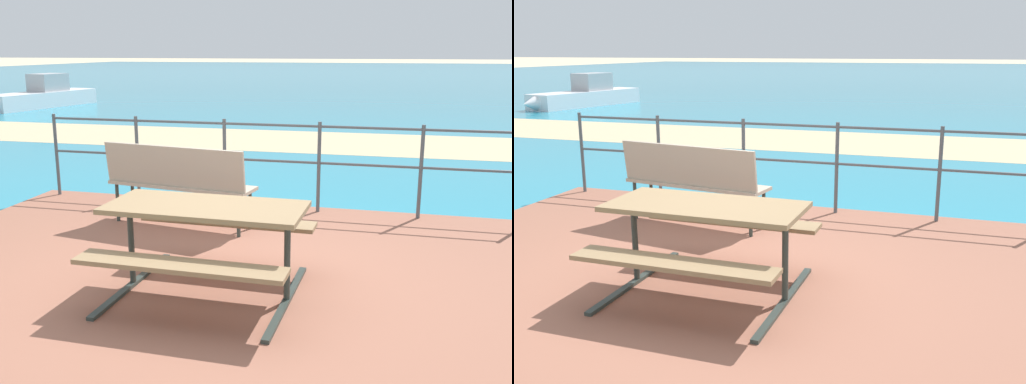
# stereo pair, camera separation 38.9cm
# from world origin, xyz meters

# --- Properties ---
(ground_plane) EXTENTS (240.00, 240.00, 0.00)m
(ground_plane) POSITION_xyz_m (0.00, 0.00, 0.00)
(ground_plane) COLOR beige
(patio_paving) EXTENTS (6.40, 5.20, 0.06)m
(patio_paving) POSITION_xyz_m (0.00, 0.00, 0.03)
(patio_paving) COLOR #935B47
(patio_paving) RESTS_ON ground
(sea_water) EXTENTS (90.00, 90.00, 0.01)m
(sea_water) POSITION_xyz_m (0.00, 40.00, 0.01)
(sea_water) COLOR teal
(sea_water) RESTS_ON ground
(beach_strip) EXTENTS (54.03, 3.60, 0.01)m
(beach_strip) POSITION_xyz_m (0.00, 8.23, 0.01)
(beach_strip) COLOR tan
(beach_strip) RESTS_ON ground
(picnic_table) EXTENTS (1.58, 1.42, 0.74)m
(picnic_table) POSITION_xyz_m (0.08, -0.27, 0.63)
(picnic_table) COLOR #8C704C
(picnic_table) RESTS_ON patio_paving
(park_bench) EXTENTS (1.73, 0.67, 0.93)m
(park_bench) POSITION_xyz_m (-0.82, 1.39, 0.62)
(park_bench) COLOR tan
(park_bench) RESTS_ON patio_paving
(railing_fence) EXTENTS (5.94, 0.04, 1.10)m
(railing_fence) POSITION_xyz_m (0.00, 2.40, 0.74)
(railing_fence) COLOR #4C5156
(railing_fence) RESTS_ON patio_paving
(boat_near) EXTENTS (1.88, 4.99, 1.14)m
(boat_near) POSITION_xyz_m (-10.78, 13.71, 0.39)
(boat_near) COLOR silver
(boat_near) RESTS_ON sea_water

